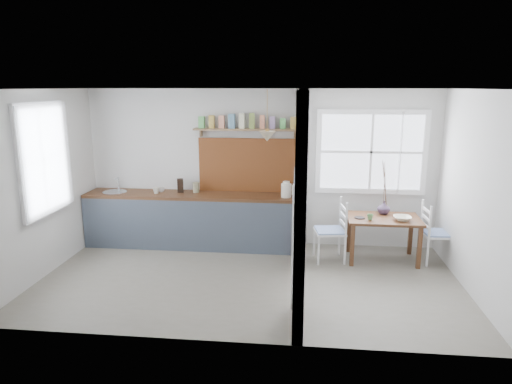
# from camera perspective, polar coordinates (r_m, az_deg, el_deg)

# --- Properties ---
(floor) EXTENTS (5.80, 3.20, 0.01)m
(floor) POSITION_cam_1_polar(r_m,az_deg,el_deg) (6.48, -0.89, -10.90)
(floor) COLOR slate
(floor) RESTS_ON ground
(ceiling) EXTENTS (5.80, 3.20, 0.01)m
(ceiling) POSITION_cam_1_polar(r_m,az_deg,el_deg) (5.92, -0.99, 12.76)
(ceiling) COLOR silver
(ceiling) RESTS_ON walls
(walls) EXTENTS (5.81, 3.21, 2.60)m
(walls) POSITION_cam_1_polar(r_m,az_deg,el_deg) (6.07, -0.94, 0.39)
(walls) COLOR silver
(walls) RESTS_ON floor
(partition) EXTENTS (0.12, 3.20, 2.60)m
(partition) POSITION_cam_1_polar(r_m,az_deg,el_deg) (6.05, 5.72, 1.75)
(partition) COLOR silver
(partition) RESTS_ON floor
(kitchen_window) EXTENTS (0.10, 1.16, 1.50)m
(kitchen_window) POSITION_cam_1_polar(r_m,az_deg,el_deg) (6.96, -25.18, 3.71)
(kitchen_window) COLOR white
(kitchen_window) RESTS_ON walls
(nook_window) EXTENTS (1.76, 0.10, 1.30)m
(nook_window) POSITION_cam_1_polar(r_m,az_deg,el_deg) (7.58, 14.21, 4.85)
(nook_window) COLOR white
(nook_window) RESTS_ON walls
(counter) EXTENTS (3.50, 0.60, 0.90)m
(counter) POSITION_cam_1_polar(r_m,az_deg,el_deg) (7.75, -8.05, -3.37)
(counter) COLOR #4B2D16
(counter) RESTS_ON floor
(sink) EXTENTS (0.40, 0.40, 0.02)m
(sink) POSITION_cam_1_polar(r_m,az_deg,el_deg) (8.03, -17.23, -0.06)
(sink) COLOR silver
(sink) RESTS_ON counter
(backsplash) EXTENTS (1.65, 0.03, 0.90)m
(backsplash) POSITION_cam_1_polar(r_m,az_deg,el_deg) (7.62, -1.04, 3.38)
(backsplash) COLOR brown
(backsplash) RESTS_ON walls
(shelf) EXTENTS (1.75, 0.20, 0.21)m
(shelf) POSITION_cam_1_polar(r_m,az_deg,el_deg) (7.45, -1.14, 8.28)
(shelf) COLOR #886C4C
(shelf) RESTS_ON walls
(pendant_lamp) EXTENTS (0.26, 0.26, 0.16)m
(pendant_lamp) POSITION_cam_1_polar(r_m,az_deg,el_deg) (7.09, 1.39, 6.98)
(pendant_lamp) COLOR beige
(pendant_lamp) RESTS_ON ceiling
(utensil_rail) EXTENTS (0.02, 0.50, 0.02)m
(utensil_rail) POSITION_cam_1_polar(r_m,az_deg,el_deg) (6.88, 5.03, 3.13)
(utensil_rail) COLOR silver
(utensil_rail) RESTS_ON partition
(dining_table) EXTENTS (1.09, 0.73, 0.68)m
(dining_table) POSITION_cam_1_polar(r_m,az_deg,el_deg) (7.33, 15.52, -5.66)
(dining_table) COLOR #4B2D16
(dining_table) RESTS_ON floor
(chair_left) EXTENTS (0.50, 0.50, 0.96)m
(chair_left) POSITION_cam_1_polar(r_m,az_deg,el_deg) (7.10, 9.21, -4.74)
(chair_left) COLOR white
(chair_left) RESTS_ON floor
(chair_right) EXTENTS (0.45, 0.45, 0.94)m
(chair_right) POSITION_cam_1_polar(r_m,az_deg,el_deg) (7.46, 21.77, -4.76)
(chair_right) COLOR white
(chair_right) RESTS_ON floor
(kettle) EXTENTS (0.23, 0.19, 0.26)m
(kettle) POSITION_cam_1_polar(r_m,az_deg,el_deg) (7.29, 3.79, 0.35)
(kettle) COLOR white
(kettle) RESTS_ON counter
(mug_a) EXTENTS (0.13, 0.13, 0.10)m
(mug_a) POSITION_cam_1_polar(r_m,az_deg,el_deg) (7.72, -12.37, 0.18)
(mug_a) COLOR silver
(mug_a) RESTS_ON counter
(mug_b) EXTENTS (0.14, 0.14, 0.09)m
(mug_b) POSITION_cam_1_polar(r_m,az_deg,el_deg) (7.82, -11.78, 0.32)
(mug_b) COLOR white
(mug_b) RESTS_ON counter
(knife_block) EXTENTS (0.14, 0.16, 0.22)m
(knife_block) POSITION_cam_1_polar(r_m,az_deg,el_deg) (7.74, -9.45, 0.80)
(knife_block) COLOR black
(knife_block) RESTS_ON counter
(jar) EXTENTS (0.13, 0.13, 0.17)m
(jar) POSITION_cam_1_polar(r_m,az_deg,el_deg) (7.69, -7.51, 0.58)
(jar) COLOR #9B9771
(jar) RESTS_ON counter
(towel_magenta) EXTENTS (0.02, 0.03, 0.49)m
(towel_magenta) POSITION_cam_1_polar(r_m,az_deg,el_deg) (7.25, 4.62, -5.95)
(towel_magenta) COLOR #A21268
(towel_magenta) RESTS_ON counter
(towel_orange) EXTENTS (0.02, 0.03, 0.48)m
(towel_orange) POSITION_cam_1_polar(r_m,az_deg,el_deg) (7.21, 4.60, -6.27)
(towel_orange) COLOR orange
(towel_orange) RESTS_ON counter
(bowl) EXTENTS (0.26, 0.26, 0.06)m
(bowl) POSITION_cam_1_polar(r_m,az_deg,el_deg) (7.15, 17.82, -3.14)
(bowl) COLOR white
(bowl) RESTS_ON dining_table
(table_cup) EXTENTS (0.10, 0.10, 0.09)m
(table_cup) POSITION_cam_1_polar(r_m,az_deg,el_deg) (7.04, 14.07, -3.07)
(table_cup) COLOR #578E51
(table_cup) RESTS_ON dining_table
(plate) EXTENTS (0.20, 0.20, 0.01)m
(plate) POSITION_cam_1_polar(r_m,az_deg,el_deg) (7.11, 12.84, -3.15)
(plate) COLOR black
(plate) RESTS_ON dining_table
(vase) EXTENTS (0.20, 0.20, 0.21)m
(vase) POSITION_cam_1_polar(r_m,az_deg,el_deg) (7.41, 15.68, -1.88)
(vase) COLOR #41304C
(vase) RESTS_ON dining_table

